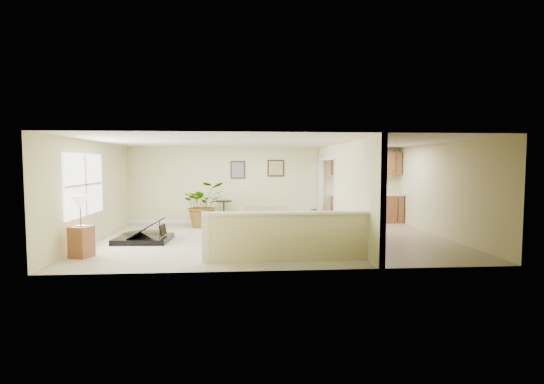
{
  "coord_description": "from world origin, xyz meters",
  "views": [
    {
      "loc": [
        -0.73,
        -10.0,
        1.92
      ],
      "look_at": [
        -0.01,
        0.4,
        1.19
      ],
      "focal_mm": 26.0,
      "sensor_mm": 36.0,
      "label": 1
    }
  ],
  "objects": [
    {
      "name": "kitchen_cabinets",
      "position": [
        3.19,
        2.73,
        0.87
      ],
      "size": [
        2.36,
        0.65,
        2.33
      ],
      "color": "brown",
      "rests_on": "floor"
    },
    {
      "name": "ceiling",
      "position": [
        0.0,
        0.0,
        2.5
      ],
      "size": [
        9.0,
        6.0,
        0.04
      ],
      "primitive_type": "cube",
      "color": "silver",
      "rests_on": "back_wall"
    },
    {
      "name": "palm_plant",
      "position": [
        -2.01,
        2.21,
        0.69
      ],
      "size": [
        1.57,
        1.47,
        1.4
      ],
      "color": "black",
      "rests_on": "floor"
    },
    {
      "name": "piano",
      "position": [
        -3.29,
        0.05,
        0.51
      ],
      "size": [
        1.57,
        1.63,
        1.23
      ],
      "rotation": [
        0.0,
        0.0,
        -0.05
      ],
      "color": "black",
      "rests_on": "floor"
    },
    {
      "name": "loveseat",
      "position": [
        -0.14,
        2.22,
        0.3
      ],
      "size": [
        1.51,
        1.02,
        0.78
      ],
      "rotation": [
        0.0,
        0.0,
        -0.18
      ],
      "color": "#9D7E64",
      "rests_on": "floor"
    },
    {
      "name": "kitchen_vinyl",
      "position": [
        3.15,
        0.0,
        0.0
      ],
      "size": [
        2.7,
        6.0,
        0.01
      ],
      "primitive_type": "cube",
      "color": "#9E866B",
      "rests_on": "floor"
    },
    {
      "name": "small_plant",
      "position": [
        1.45,
        2.18,
        0.23
      ],
      "size": [
        0.34,
        0.34,
        0.53
      ],
      "color": "black",
      "rests_on": "floor"
    },
    {
      "name": "interior_partition",
      "position": [
        1.8,
        0.25,
        1.22
      ],
      "size": [
        0.18,
        5.99,
        2.5
      ],
      "color": "beige",
      "rests_on": "floor"
    },
    {
      "name": "wall_mirror",
      "position": [
        0.3,
        2.97,
        1.8
      ],
      "size": [
        0.55,
        0.04,
        0.55
      ],
      "color": "#322112",
      "rests_on": "back_wall"
    },
    {
      "name": "right_wall",
      "position": [
        4.5,
        0.0,
        1.25
      ],
      "size": [
        0.04,
        6.0,
        2.5
      ],
      "primitive_type": "cube",
      "color": "beige",
      "rests_on": "floor"
    },
    {
      "name": "floor",
      "position": [
        0.0,
        0.0,
        0.0
      ],
      "size": [
        9.0,
        9.0,
        0.0
      ],
      "primitive_type": "plane",
      "color": "#B6AB8D",
      "rests_on": "ground"
    },
    {
      "name": "lamp_stand",
      "position": [
        -4.11,
        -1.69,
        0.54
      ],
      "size": [
        0.48,
        0.48,
        1.29
      ],
      "color": "brown",
      "rests_on": "floor"
    },
    {
      "name": "wall_art_left",
      "position": [
        -0.95,
        2.97,
        1.75
      ],
      "size": [
        0.48,
        0.04,
        0.58
      ],
      "color": "#322112",
      "rests_on": "back_wall"
    },
    {
      "name": "back_wall",
      "position": [
        0.0,
        3.0,
        1.25
      ],
      "size": [
        9.0,
        0.04,
        2.5
      ],
      "primitive_type": "cube",
      "color": "beige",
      "rests_on": "floor"
    },
    {
      "name": "front_wall",
      "position": [
        0.0,
        -3.0,
        1.25
      ],
      "size": [
        9.0,
        0.04,
        2.5
      ],
      "primitive_type": "cube",
      "color": "beige",
      "rests_on": "floor"
    },
    {
      "name": "left_wall",
      "position": [
        -4.5,
        0.0,
        1.25
      ],
      "size": [
        0.04,
        6.0,
        2.5
      ],
      "primitive_type": "cube",
      "color": "beige",
      "rests_on": "floor"
    },
    {
      "name": "accent_table",
      "position": [
        -1.4,
        2.65,
        0.49
      ],
      "size": [
        0.53,
        0.53,
        0.77
      ],
      "color": "black",
      "rests_on": "floor"
    },
    {
      "name": "piano_bench",
      "position": [
        -1.22,
        -0.15,
        0.25
      ],
      "size": [
        0.57,
        0.82,
        0.49
      ],
      "primitive_type": "cube",
      "rotation": [
        0.0,
        0.0,
        0.29
      ],
      "color": "black",
      "rests_on": "floor"
    },
    {
      "name": "pony_half_wall",
      "position": [
        0.08,
        -2.3,
        0.52
      ],
      "size": [
        3.42,
        0.22,
        1.0
      ],
      "color": "beige",
      "rests_on": "floor"
    },
    {
      "name": "left_window",
      "position": [
        -4.49,
        -0.5,
        1.45
      ],
      "size": [
        0.05,
        2.15,
        1.45
      ],
      "primitive_type": "cube",
      "color": "white",
      "rests_on": "left_wall"
    }
  ]
}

